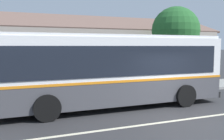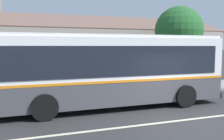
{
  "view_description": "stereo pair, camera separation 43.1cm",
  "coord_description": "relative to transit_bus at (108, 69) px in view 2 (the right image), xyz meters",
  "views": [
    {
      "loc": [
        -5.96,
        -7.41,
        2.72
      ],
      "look_at": [
        -1.47,
        3.78,
        1.57
      ],
      "focal_mm": 40.0,
      "sensor_mm": 36.0,
      "label": 1
    },
    {
      "loc": [
        -5.55,
        -7.56,
        2.72
      ],
      "look_at": [
        -1.47,
        3.78,
        1.57
      ],
      "focal_mm": 40.0,
      "sensor_mm": 36.0,
      "label": 2
    }
  ],
  "objects": [
    {
      "name": "community_building",
      "position": [
        0.9,
        10.38,
        0.35
      ],
      "size": [
        23.35,
        8.4,
        6.35
      ],
      "color": "gray",
      "rests_on": "ground"
    },
    {
      "name": "sidewalk_far",
      "position": [
        1.97,
        3.1,
        -1.65
      ],
      "size": [
        60.0,
        3.0,
        0.15
      ],
      "primitive_type": "cube",
      "color": "gray",
      "rests_on": "ground"
    },
    {
      "name": "lane_divider_stripe",
      "position": [
        1.97,
        -2.9,
        -1.72
      ],
      "size": [
        60.0,
        0.16,
        0.01
      ],
      "primitive_type": "cube",
      "color": "beige",
      "rests_on": "ground"
    },
    {
      "name": "transit_bus",
      "position": [
        0.0,
        0.0,
        0.0
      ],
      "size": [
        10.51,
        2.8,
        3.21
      ],
      "color": "#47474C",
      "rests_on": "ground"
    },
    {
      "name": "street_tree_primary",
      "position": [
        6.45,
        4.17,
        1.98
      ],
      "size": [
        3.26,
        3.26,
        5.43
      ],
      "color": "#4C3828",
      "rests_on": "ground"
    },
    {
      "name": "ground_plane",
      "position": [
        1.97,
        -2.9,
        -1.72
      ],
      "size": [
        300.0,
        300.0,
        0.0
      ],
      "primitive_type": "plane",
      "color": "#2D2D30"
    }
  ]
}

